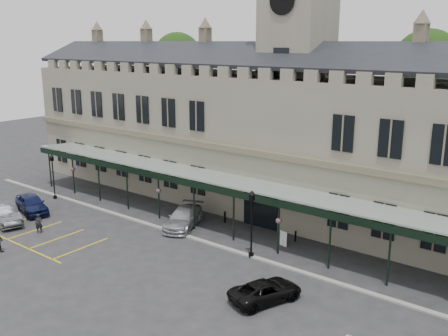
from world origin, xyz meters
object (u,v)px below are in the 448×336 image
Objects in this scene: station_building at (293,141)px; clock_tower at (297,63)px; sign_board at (283,239)px; car_left_a at (32,204)px; person_a at (39,224)px; car_left_b at (6,214)px; lamp_post_mid at (252,218)px; lamp_post_left at (53,172)px; car_van at (266,291)px; car_taxi at (183,218)px.

station_building is 2.42× the size of clock_tower.
car_left_a is at bearing -149.53° from sign_board.
station_building is at bearing 5.63° from person_a.
car_left_a is 0.98× the size of car_left_b.
clock_tower is at bearing -28.23° from car_left_b.
lamp_post_mid is (2.84, -10.52, -10.15)m from clock_tower.
sign_board is at bearing -63.79° from station_building.
station_building reaches higher than car_left_a.
lamp_post_left is 7.22m from car_left_b.
sign_board is (23.64, 3.65, -2.07)m from lamp_post_left.
lamp_post_left is 9.33m from person_a.
car_left_b is (-21.02, -10.13, 0.25)m from sign_board.
sign_board is (3.58, -7.28, -5.91)m from station_building.
lamp_post_mid reaches higher than car_left_b.
station_building reaches higher than person_a.
lamp_post_left is 0.99× the size of car_van.
car_left_a is 5.43m from person_a.
car_left_b is (-20.28, -6.97, -2.15)m from lamp_post_mid.
car_left_b is at bearing -161.02° from lamp_post_mid.
car_left_b reaches higher than car_van.
person_a is at bearing -127.72° from clock_tower.
person_a is (-13.20, -16.98, -5.68)m from station_building.
lamp_post_mid reaches higher than car_left_a.
person_a is at bearing -157.79° from lamp_post_mid.
lamp_post_mid is 1.11× the size of car_van.
person_a is (-13.20, -17.07, -12.32)m from clock_tower.
lamp_post_mid is 4.36× the size of sign_board.
car_left_b is at bearing -167.94° from car_taxi.
sign_board is 23.34m from car_left_b.
car_left_b is 0.93× the size of car_taxi.
lamp_post_mid is at bearing -54.34° from car_left_b.
sign_board is (0.74, 3.15, -2.40)m from lamp_post_mid.
clock_tower is at bearing 5.77° from person_a.
sign_board is 19.39m from person_a.
clock_tower is at bearing 90.00° from station_building.
station_building is at bearing 38.49° from car_taxi.
station_building is 12.03× the size of lamp_post_mid.
car_left_b is at bearing -151.08° from car_left_a.
lamp_post_mid is (2.84, -10.43, -3.51)m from station_building.
lamp_post_left reaches higher than car_taxi.
person_a is at bearing -67.60° from car_left_b.
car_left_a is at bearing -178.76° from car_taxi.
clock_tower is 25.17m from lamp_post_left.
station_building is at bearing -90.00° from clock_tower.
station_building is at bearing 128.01° from sign_board.
lamp_post_left is 4.54m from car_left_a.
lamp_post_mid is 4.03m from sign_board.
station_building is 12.20× the size of car_left_b.
car_left_b is at bearing 139.21° from person_a.
lamp_post_mid reaches higher than person_a.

